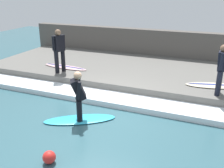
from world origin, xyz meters
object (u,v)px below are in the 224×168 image
object	(u,v)px
surfboard_waiting_near	(214,85)
marker_buoy	(49,157)
surfer_waiting_far	(59,49)
surfer_riding	(78,93)
surfer_waiting_near	(221,67)
surfboard_waiting_far	(65,67)
surfboard_riding	(80,119)

from	to	relation	value
surfboard_waiting_near	marker_buoy	size ratio (longest dim) A/B	6.73
surfer_waiting_far	marker_buoy	world-z (taller)	surfer_waiting_far
surfer_riding	surfer_waiting_far	distance (m)	3.41
surfer_waiting_near	surfboard_waiting_far	size ratio (longest dim) A/B	0.76
surfboard_riding	marker_buoy	bearing A→B (deg)	-170.22
surfer_riding	surfboard_waiting_near	world-z (taller)	surfer_riding
surfboard_riding	surfer_waiting_near	xyz separation A→B (m)	(2.47, -3.47, 1.23)
marker_buoy	surfboard_waiting_near	bearing A→B (deg)	-30.88
surfboard_waiting_near	surfer_waiting_far	distance (m)	5.66
surfboard_waiting_near	surfer_waiting_far	xyz separation A→B (m)	(-0.60, 5.56, 0.89)
surfer_waiting_near	marker_buoy	bearing A→B (deg)	144.26
surfboard_riding	marker_buoy	size ratio (longest dim) A/B	7.12
surfer_waiting_near	marker_buoy	xyz separation A→B (m)	(-4.37, 3.15, -1.12)
surfboard_waiting_far	marker_buoy	size ratio (longest dim) A/B	7.20
surfer_waiting_near	surfboard_waiting_near	distance (m)	1.07
surfer_riding	surfboard_waiting_far	distance (m)	3.91
surfer_waiting_far	surfboard_waiting_near	bearing A→B (deg)	-83.87
surfboard_waiting_near	surfer_waiting_far	bearing A→B (deg)	96.13
surfer_waiting_near	surfboard_waiting_near	xyz separation A→B (m)	(0.66, 0.14, -0.83)
surfboard_waiting_near	marker_buoy	xyz separation A→B (m)	(-5.03, 3.01, -0.29)
surfer_waiting_near	surfboard_waiting_near	size ratio (longest dim) A/B	0.81
surfer_waiting_far	surfer_riding	bearing A→B (deg)	-138.75
surfer_waiting_near	surfboard_riding	bearing A→B (deg)	125.42
surfer_riding	marker_buoy	bearing A→B (deg)	-170.22
surfboard_riding	surfboard_waiting_near	xyz separation A→B (m)	(3.13, -3.34, 0.40)
surfer_waiting_far	surfboard_riding	bearing A→B (deg)	-138.75
surfer_waiting_near	surfer_waiting_far	distance (m)	5.70
surfer_riding	surfer_waiting_near	world-z (taller)	surfer_waiting_near
surfer_riding	marker_buoy	xyz separation A→B (m)	(-1.90, -0.33, -0.68)
surfboard_riding	marker_buoy	distance (m)	1.93
surfboard_waiting_near	surfboard_waiting_far	bearing A→B (deg)	90.37
surfer_riding	marker_buoy	size ratio (longest dim) A/B	4.86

